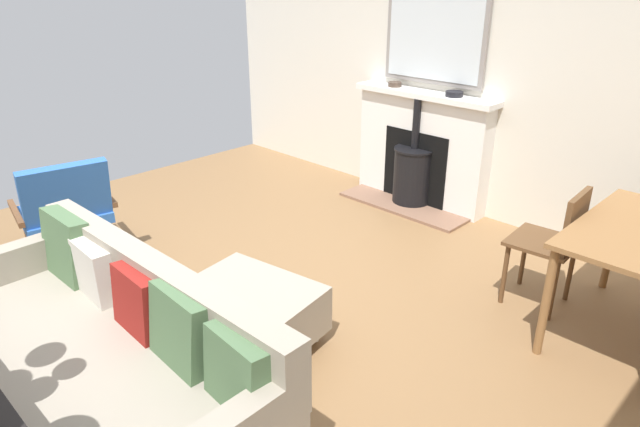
{
  "coord_description": "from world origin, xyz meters",
  "views": [
    {
      "loc": [
        1.65,
        2.64,
        2.07
      ],
      "look_at": [
        -0.8,
        0.23,
        0.57
      ],
      "focal_mm": 31.39,
      "sensor_mm": 36.0,
      "label": 1
    }
  ],
  "objects_px": {
    "sofa": "(108,355)",
    "ottoman": "(249,311)",
    "dining_chair_near_fireplace": "(556,238)",
    "armchair_accent": "(65,207)",
    "mantel_bowl_far": "(454,93)",
    "mantel_bowl_near": "(395,84)",
    "fireplace": "(419,155)"
  },
  "relations": [
    {
      "from": "dining_chair_near_fireplace",
      "to": "armchair_accent",
      "type": "bearing_deg",
      "value": -56.16
    },
    {
      "from": "sofa",
      "to": "dining_chair_near_fireplace",
      "type": "xyz_separation_m",
      "value": [
        -2.48,
        1.13,
        0.15
      ]
    },
    {
      "from": "mantel_bowl_near",
      "to": "sofa",
      "type": "height_order",
      "value": "mantel_bowl_near"
    },
    {
      "from": "sofa",
      "to": "dining_chair_near_fireplace",
      "type": "height_order",
      "value": "dining_chair_near_fireplace"
    },
    {
      "from": "mantel_bowl_far",
      "to": "armchair_accent",
      "type": "distance_m",
      "value": 3.28
    },
    {
      "from": "fireplace",
      "to": "sofa",
      "type": "height_order",
      "value": "fireplace"
    },
    {
      "from": "sofa",
      "to": "armchair_accent",
      "type": "relative_size",
      "value": 2.55
    },
    {
      "from": "ottoman",
      "to": "mantel_bowl_far",
      "type": "bearing_deg",
      "value": -172.91
    },
    {
      "from": "mantel_bowl_near",
      "to": "ottoman",
      "type": "height_order",
      "value": "mantel_bowl_near"
    },
    {
      "from": "mantel_bowl_far",
      "to": "dining_chair_near_fireplace",
      "type": "distance_m",
      "value": 1.77
    },
    {
      "from": "ottoman",
      "to": "armchair_accent",
      "type": "relative_size",
      "value": 1.03
    },
    {
      "from": "mantel_bowl_far",
      "to": "sofa",
      "type": "relative_size",
      "value": 0.07
    },
    {
      "from": "mantel_bowl_near",
      "to": "mantel_bowl_far",
      "type": "distance_m",
      "value": 0.64
    },
    {
      "from": "fireplace",
      "to": "armchair_accent",
      "type": "relative_size",
      "value": 1.73
    },
    {
      "from": "mantel_bowl_near",
      "to": "mantel_bowl_far",
      "type": "relative_size",
      "value": 0.86
    },
    {
      "from": "fireplace",
      "to": "ottoman",
      "type": "relative_size",
      "value": 1.68
    },
    {
      "from": "mantel_bowl_far",
      "to": "fireplace",
      "type": "bearing_deg",
      "value": -87.43
    },
    {
      "from": "mantel_bowl_far",
      "to": "ottoman",
      "type": "xyz_separation_m",
      "value": [
        2.57,
        0.32,
        -0.86
      ]
    },
    {
      "from": "ottoman",
      "to": "dining_chair_near_fireplace",
      "type": "relative_size",
      "value": 1.02
    },
    {
      "from": "ottoman",
      "to": "mantel_bowl_near",
      "type": "bearing_deg",
      "value": -159.5
    },
    {
      "from": "ottoman",
      "to": "armchair_accent",
      "type": "xyz_separation_m",
      "value": [
        0.28,
        -1.81,
        0.21
      ]
    },
    {
      "from": "ottoman",
      "to": "dining_chair_near_fireplace",
      "type": "xyz_separation_m",
      "value": [
        -1.65,
        1.07,
        0.27
      ]
    },
    {
      "from": "mantel_bowl_near",
      "to": "armchair_accent",
      "type": "relative_size",
      "value": 0.16
    },
    {
      "from": "sofa",
      "to": "dining_chair_near_fireplace",
      "type": "bearing_deg",
      "value": 155.52
    },
    {
      "from": "dining_chair_near_fireplace",
      "to": "mantel_bowl_near",
      "type": "bearing_deg",
      "value": -114.35
    },
    {
      "from": "ottoman",
      "to": "armchair_accent",
      "type": "height_order",
      "value": "armchair_accent"
    },
    {
      "from": "ottoman",
      "to": "dining_chair_near_fireplace",
      "type": "bearing_deg",
      "value": 146.97
    },
    {
      "from": "fireplace",
      "to": "sofa",
      "type": "distance_m",
      "value": 3.44
    },
    {
      "from": "sofa",
      "to": "ottoman",
      "type": "height_order",
      "value": "sofa"
    },
    {
      "from": "ottoman",
      "to": "dining_chair_near_fireplace",
      "type": "height_order",
      "value": "dining_chair_near_fireplace"
    },
    {
      "from": "ottoman",
      "to": "dining_chair_near_fireplace",
      "type": "distance_m",
      "value": 1.99
    },
    {
      "from": "mantel_bowl_far",
      "to": "armchair_accent",
      "type": "bearing_deg",
      "value": -27.57
    }
  ]
}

